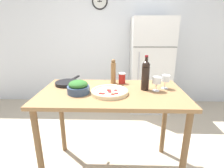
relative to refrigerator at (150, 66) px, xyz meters
name	(u,v)px	position (x,y,z in m)	size (l,w,h in m)	color
wall_back	(115,41)	(-0.67, 0.38, 0.44)	(6.40, 0.08, 2.60)	silver
refrigerator	(150,66)	(0.00, 0.00, 0.00)	(0.73, 0.69, 1.73)	silver
prep_counter	(112,103)	(-0.67, -1.66, -0.04)	(1.40, 0.78, 0.96)	olive
wine_bottle	(145,75)	(-0.34, -1.61, 0.24)	(0.08, 0.08, 0.34)	black
wine_glass_near	(157,81)	(-0.24, -1.64, 0.19)	(0.08, 0.08, 0.14)	silver
wine_glass_far	(165,79)	(-0.14, -1.56, 0.19)	(0.08, 0.08, 0.14)	silver
pepper_mill	(113,72)	(-0.66, -1.40, 0.22)	(0.05, 0.05, 0.27)	olive
salad_bowl	(78,87)	(-0.98, -1.72, 0.15)	(0.21, 0.21, 0.12)	#384C6B
homemade_pizza	(110,92)	(-0.69, -1.73, 0.11)	(0.35, 0.35, 0.04)	beige
salt_canister	(122,78)	(-0.57, -1.40, 0.15)	(0.07, 0.07, 0.12)	#B2231E
cast_iron_skillet	(67,83)	(-1.16, -1.47, 0.11)	(0.25, 0.40, 0.04)	black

